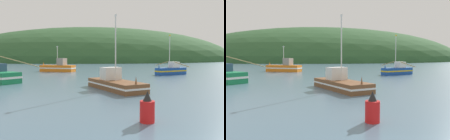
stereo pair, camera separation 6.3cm
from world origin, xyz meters
TOP-DOWN VIEW (x-y plane):
  - hill_mid_left at (29.15, 210.28)m, footprint 218.13×174.50m
  - hill_far_left at (7.58, 175.12)m, footprint 206.42×165.14m
  - fishing_boat_blue at (12.94, 32.98)m, footprint 6.25×7.66m
  - fishing_boat_brown at (0.45, 16.54)m, footprint 5.25×8.26m
  - fishing_boat_orange at (-7.82, 44.15)m, footprint 7.80×5.15m
  - channel_buoy at (0.45, 4.98)m, footprint 0.75×0.75m

SIDE VIEW (x-z plane):
  - hill_mid_left at x=29.15m, z-range -18.60..18.60m
  - hill_far_left at x=7.58m, z-range -23.78..23.78m
  - fishing_boat_brown at x=0.45m, z-range -3.08..4.31m
  - channel_buoy at x=0.45m, z-range -0.14..1.45m
  - fishing_boat_blue at x=12.94m, z-range -2.70..4.33m
  - fishing_boat_orange at x=-7.82m, z-range -1.82..3.61m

